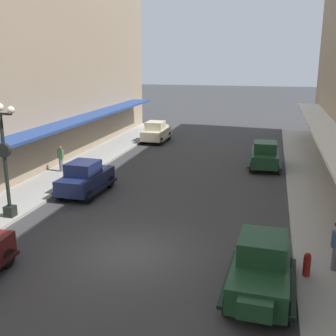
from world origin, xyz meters
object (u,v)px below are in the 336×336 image
(parked_car_0, at_px, (265,155))
(parked_car_3, at_px, (156,131))
(parked_car_2, at_px, (261,266))
(parked_car_4, at_px, (86,177))
(lamp_post_with_clock, at_px, (4,156))
(fire_hydrant, at_px, (307,264))
(pedestrian_3, at_px, (61,158))

(parked_car_0, distance_m, parked_car_3, 11.71)
(parked_car_2, distance_m, parked_car_4, 12.29)
(parked_car_0, xyz_separation_m, parked_car_3, (-9.48, 6.88, 0.00))
(parked_car_4, relative_size, lamp_post_with_clock, 0.83)
(parked_car_0, relative_size, parked_car_4, 1.00)
(parked_car_2, bearing_deg, parked_car_3, 113.42)
(parked_car_3, height_order, lamp_post_with_clock, lamp_post_with_clock)
(parked_car_3, bearing_deg, fire_hydrant, -62.21)
(parked_car_0, height_order, fire_hydrant, parked_car_0)
(parked_car_0, distance_m, parked_car_4, 12.16)
(parked_car_3, relative_size, pedestrian_3, 2.61)
(parked_car_0, xyz_separation_m, parked_car_4, (-9.26, -7.87, 0.00))
(lamp_post_with_clock, xyz_separation_m, pedestrian_3, (-1.54, 7.65, -2.00))
(parked_car_2, xyz_separation_m, parked_car_3, (-9.75, 22.51, 0.00))
(pedestrian_3, bearing_deg, lamp_post_with_clock, -78.62)
(parked_car_4, height_order, fire_hydrant, parked_car_4)
(fire_hydrant, bearing_deg, parked_car_2, -139.85)
(parked_car_4, bearing_deg, parked_car_0, 40.37)
(parked_car_0, distance_m, fire_hydrant, 14.50)
(fire_hydrant, distance_m, pedestrian_3, 17.38)
(pedestrian_3, bearing_deg, parked_car_3, 74.88)
(parked_car_0, distance_m, parked_car_2, 15.63)
(parked_car_4, xyz_separation_m, pedestrian_3, (-3.29, 3.37, 0.05))
(parked_car_2, xyz_separation_m, fire_hydrant, (1.46, 1.23, -0.38))
(parked_car_4, relative_size, fire_hydrant, 5.25)
(parked_car_3, xyz_separation_m, fire_hydrant, (11.21, -21.27, -0.38))
(parked_car_0, height_order, pedestrian_3, parked_car_0)
(parked_car_0, height_order, lamp_post_with_clock, lamp_post_with_clock)
(parked_car_0, xyz_separation_m, parked_car_2, (0.27, -15.63, 0.00))
(parked_car_0, bearing_deg, lamp_post_with_clock, -132.19)
(parked_car_3, distance_m, parked_car_4, 14.76)
(parked_car_2, bearing_deg, fire_hydrant, 40.15)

